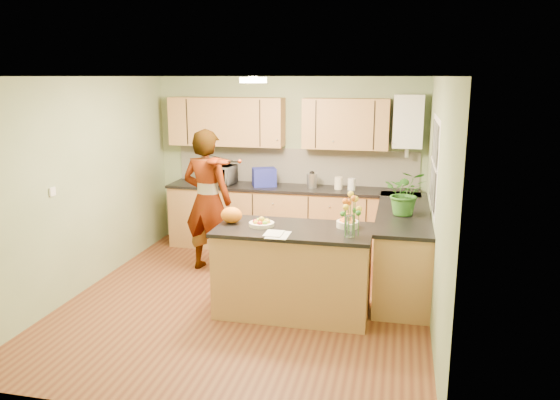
# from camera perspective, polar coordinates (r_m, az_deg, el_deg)

# --- Properties ---
(floor) EXTENTS (4.50, 4.50, 0.00)m
(floor) POSITION_cam_1_polar(r_m,az_deg,el_deg) (6.36, -3.31, -10.37)
(floor) COLOR #5E2E1B
(floor) RESTS_ON ground
(ceiling) EXTENTS (4.00, 4.50, 0.02)m
(ceiling) POSITION_cam_1_polar(r_m,az_deg,el_deg) (5.85, -3.63, 12.77)
(ceiling) COLOR silver
(ceiling) RESTS_ON wall_back
(wall_back) EXTENTS (4.00, 0.02, 2.50)m
(wall_back) POSITION_cam_1_polar(r_m,az_deg,el_deg) (8.13, 0.92, 3.96)
(wall_back) COLOR gray
(wall_back) RESTS_ON floor
(wall_front) EXTENTS (4.00, 0.02, 2.50)m
(wall_front) POSITION_cam_1_polar(r_m,az_deg,el_deg) (3.94, -12.56, -6.01)
(wall_front) COLOR gray
(wall_front) RESTS_ON floor
(wall_left) EXTENTS (0.02, 4.50, 2.50)m
(wall_left) POSITION_cam_1_polar(r_m,az_deg,el_deg) (6.80, -19.88, 1.44)
(wall_left) COLOR gray
(wall_left) RESTS_ON floor
(wall_right) EXTENTS (0.02, 4.50, 2.50)m
(wall_right) POSITION_cam_1_polar(r_m,az_deg,el_deg) (5.77, 16.01, -0.23)
(wall_right) COLOR gray
(wall_right) RESTS_ON floor
(back_counter) EXTENTS (3.64, 0.62, 0.94)m
(back_counter) POSITION_cam_1_polar(r_m,az_deg,el_deg) (7.98, 1.17, -1.93)
(back_counter) COLOR #AF7346
(back_counter) RESTS_ON floor
(right_counter) EXTENTS (0.62, 2.24, 0.94)m
(right_counter) POSITION_cam_1_polar(r_m,az_deg,el_deg) (6.78, 12.69, -4.94)
(right_counter) COLOR #AF7346
(right_counter) RESTS_ON floor
(splashback) EXTENTS (3.60, 0.02, 0.52)m
(splashback) POSITION_cam_1_polar(r_m,az_deg,el_deg) (8.11, 1.59, 3.57)
(splashback) COLOR white
(splashback) RESTS_ON back_counter
(upper_cabinets) EXTENTS (3.20, 0.34, 0.70)m
(upper_cabinets) POSITION_cam_1_polar(r_m,az_deg,el_deg) (7.93, -0.57, 8.10)
(upper_cabinets) COLOR #AF7346
(upper_cabinets) RESTS_ON wall_back
(boiler) EXTENTS (0.40, 0.30, 0.86)m
(boiler) POSITION_cam_1_polar(r_m,az_deg,el_deg) (7.73, 13.25, 7.99)
(boiler) COLOR white
(boiler) RESTS_ON wall_back
(window_right) EXTENTS (0.01, 1.30, 1.05)m
(window_right) POSITION_cam_1_polar(r_m,az_deg,el_deg) (6.30, 15.82, 3.64)
(window_right) COLOR white
(window_right) RESTS_ON wall_right
(light_switch) EXTENTS (0.02, 0.09, 0.09)m
(light_switch) POSITION_cam_1_polar(r_m,az_deg,el_deg) (6.30, -22.69, 0.81)
(light_switch) COLOR white
(light_switch) RESTS_ON wall_left
(ceiling_lamp) EXTENTS (0.30, 0.30, 0.07)m
(ceiling_lamp) POSITION_cam_1_polar(r_m,az_deg,el_deg) (6.14, -2.83, 12.42)
(ceiling_lamp) COLOR #FFEABF
(ceiling_lamp) RESTS_ON ceiling
(peninsula_island) EXTENTS (1.64, 0.84, 0.94)m
(peninsula_island) POSITION_cam_1_polar(r_m,az_deg,el_deg) (5.89, 1.42, -7.34)
(peninsula_island) COLOR #AF7346
(peninsula_island) RESTS_ON floor
(fruit_dish) EXTENTS (0.27, 0.27, 0.09)m
(fruit_dish) POSITION_cam_1_polar(r_m,az_deg,el_deg) (5.81, -1.94, -2.37)
(fruit_dish) COLOR #FAE9C8
(fruit_dish) RESTS_ON peninsula_island
(orange_bowl) EXTENTS (0.24, 0.24, 0.14)m
(orange_bowl) POSITION_cam_1_polar(r_m,az_deg,el_deg) (5.80, 7.08, -2.29)
(orange_bowl) COLOR #FAE9C8
(orange_bowl) RESTS_ON peninsula_island
(flower_vase) EXTENTS (0.25, 0.25, 0.47)m
(flower_vase) POSITION_cam_1_polar(r_m,az_deg,el_deg) (5.41, 7.34, -0.64)
(flower_vase) COLOR silver
(flower_vase) RESTS_ON peninsula_island
(orange_bag) EXTENTS (0.27, 0.24, 0.18)m
(orange_bag) POSITION_cam_1_polar(r_m,az_deg,el_deg) (5.94, -5.09, -1.58)
(orange_bag) COLOR orange
(orange_bag) RESTS_ON peninsula_island
(papers) EXTENTS (0.22, 0.30, 0.01)m
(papers) POSITION_cam_1_polar(r_m,az_deg,el_deg) (5.48, -0.19, -3.65)
(papers) COLOR white
(papers) RESTS_ON peninsula_island
(violinist) EXTENTS (0.75, 0.56, 1.86)m
(violinist) POSITION_cam_1_polar(r_m,az_deg,el_deg) (7.11, -7.60, -0.08)
(violinist) COLOR #DB9F86
(violinist) RESTS_ON floor
(violin) EXTENTS (0.70, 0.61, 0.18)m
(violin) POSITION_cam_1_polar(r_m,az_deg,el_deg) (6.73, -6.78, 4.06)
(violin) COLOR #4F1304
(violin) RESTS_ON violinist
(microwave) EXTENTS (0.55, 0.41, 0.28)m
(microwave) POSITION_cam_1_polar(r_m,az_deg,el_deg) (8.14, -6.54, 2.68)
(microwave) COLOR white
(microwave) RESTS_ON back_counter
(blue_box) EXTENTS (0.40, 0.35, 0.26)m
(blue_box) POSITION_cam_1_polar(r_m,az_deg,el_deg) (7.92, -1.66, 2.41)
(blue_box) COLOR #212899
(blue_box) RESTS_ON back_counter
(kettle) EXTENTS (0.15, 0.15, 0.28)m
(kettle) POSITION_cam_1_polar(r_m,az_deg,el_deg) (7.84, 3.35, 2.14)
(kettle) COLOR silver
(kettle) RESTS_ON back_counter
(jar_cream) EXTENTS (0.14, 0.14, 0.18)m
(jar_cream) POSITION_cam_1_polar(r_m,az_deg,el_deg) (7.75, 6.13, 1.77)
(jar_cream) COLOR #FAE9C8
(jar_cream) RESTS_ON back_counter
(jar_white) EXTENTS (0.11, 0.11, 0.16)m
(jar_white) POSITION_cam_1_polar(r_m,az_deg,el_deg) (7.71, 7.49, 1.64)
(jar_white) COLOR white
(jar_white) RESTS_ON back_counter
(potted_plant) EXTENTS (0.47, 0.41, 0.52)m
(potted_plant) POSITION_cam_1_polar(r_m,az_deg,el_deg) (6.39, 13.00, 0.75)
(potted_plant) COLOR #357527
(potted_plant) RESTS_ON right_counter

